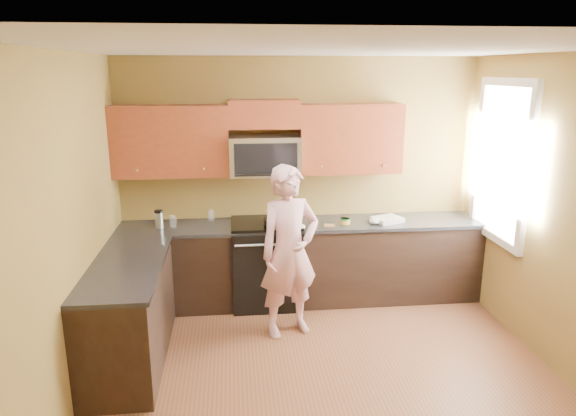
{
  "coord_description": "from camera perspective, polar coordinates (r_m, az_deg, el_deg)",
  "views": [
    {
      "loc": [
        -0.75,
        -3.77,
        2.56
      ],
      "look_at": [
        -0.2,
        1.3,
        1.2
      ],
      "focal_mm": 32.51,
      "sensor_mm": 36.0,
      "label": 1
    }
  ],
  "objects": [
    {
      "name": "floor",
      "position": [
        4.62,
        4.43,
        -18.79
      ],
      "size": [
        4.0,
        4.0,
        0.0
      ],
      "primitive_type": "plane",
      "color": "brown",
      "rests_on": "ground"
    },
    {
      "name": "ceiling",
      "position": [
        3.84,
        5.27,
        16.96
      ],
      "size": [
        4.0,
        4.0,
        0.0
      ],
      "primitive_type": "plane",
      "rotation": [
        3.14,
        0.0,
        0.0
      ],
      "color": "white",
      "rests_on": "ground"
    },
    {
      "name": "wall_back",
      "position": [
        5.94,
        1.2,
        3.18
      ],
      "size": [
        4.0,
        0.0,
        4.0
      ],
      "primitive_type": "plane",
      "rotation": [
        1.57,
        0.0,
        0.0
      ],
      "color": "brown",
      "rests_on": "ground"
    },
    {
      "name": "wall_front",
      "position": [
        2.27,
        14.8,
        -17.85
      ],
      "size": [
        4.0,
        0.0,
        4.0
      ],
      "primitive_type": "plane",
      "rotation": [
        -1.57,
        0.0,
        0.0
      ],
      "color": "brown",
      "rests_on": "ground"
    },
    {
      "name": "wall_left",
      "position": [
        4.15,
        -23.47,
        -3.29
      ],
      "size": [
        0.0,
        4.0,
        4.0
      ],
      "primitive_type": "plane",
      "rotation": [
        1.57,
        0.0,
        1.57
      ],
      "color": "brown",
      "rests_on": "ground"
    },
    {
      "name": "wall_right",
      "position": [
        4.82,
        28.89,
        -1.52
      ],
      "size": [
        0.0,
        4.0,
        4.0
      ],
      "primitive_type": "plane",
      "rotation": [
        1.57,
        0.0,
        -1.57
      ],
      "color": "brown",
      "rests_on": "ground"
    },
    {
      "name": "cabinet_back_run",
      "position": [
        5.91,
        1.52,
        -6.08
      ],
      "size": [
        4.0,
        0.6,
        0.88
      ],
      "primitive_type": "cube",
      "color": "black",
      "rests_on": "floor"
    },
    {
      "name": "cabinet_left_run",
      "position": [
        4.95,
        -16.96,
        -11.13
      ],
      "size": [
        0.6,
        1.6,
        0.88
      ],
      "primitive_type": "cube",
      "color": "black",
      "rests_on": "floor"
    },
    {
      "name": "countertop_back",
      "position": [
        5.75,
        1.57,
        -1.84
      ],
      "size": [
        4.0,
        0.62,
        0.04
      ],
      "primitive_type": "cube",
      "color": "black",
      "rests_on": "cabinet_back_run"
    },
    {
      "name": "countertop_left",
      "position": [
        4.77,
        -17.26,
        -6.15
      ],
      "size": [
        0.62,
        1.6,
        0.04
      ],
      "primitive_type": "cube",
      "color": "black",
      "rests_on": "cabinet_left_run"
    },
    {
      "name": "stove",
      "position": [
        5.84,
        -2.36,
        -5.99
      ],
      "size": [
        0.76,
        0.65,
        0.95
      ],
      "primitive_type": null,
      "color": "black",
      "rests_on": "floor"
    },
    {
      "name": "microwave",
      "position": [
        5.69,
        -2.55,
        3.67
      ],
      "size": [
        0.76,
        0.4,
        0.42
      ],
      "primitive_type": null,
      "color": "silver",
      "rests_on": "wall_back"
    },
    {
      "name": "upper_cab_left",
      "position": [
        5.75,
        -12.48,
        3.45
      ],
      "size": [
        1.22,
        0.33,
        0.75
      ],
      "primitive_type": null,
      "color": "brown",
      "rests_on": "wall_back"
    },
    {
      "name": "upper_cab_right",
      "position": [
        5.86,
        6.67,
        3.91
      ],
      "size": [
        1.12,
        0.33,
        0.75
      ],
      "primitive_type": null,
      "color": "brown",
      "rests_on": "wall_back"
    },
    {
      "name": "upper_cab_over_mw",
      "position": [
        5.63,
        -2.65,
        10.24
      ],
      "size": [
        0.76,
        0.33,
        0.3
      ],
      "primitive_type": "cube",
      "color": "brown",
      "rests_on": "wall_back"
    },
    {
      "name": "window",
      "position": [
        5.74,
        22.38,
        4.69
      ],
      "size": [
        0.06,
        1.06,
        1.66
      ],
      "primitive_type": null,
      "color": "white",
      "rests_on": "wall_right"
    },
    {
      "name": "woman",
      "position": [
        5.06,
        0.15,
        -4.82
      ],
      "size": [
        0.73,
        0.6,
        1.7
      ],
      "primitive_type": "imported",
      "rotation": [
        0.0,
        0.0,
        0.37
      ],
      "color": "pink",
      "rests_on": "floor"
    },
    {
      "name": "frying_pan",
      "position": [
        5.59,
        -1.17,
        -1.8
      ],
      "size": [
        0.39,
        0.55,
        0.07
      ],
      "primitive_type": null,
      "rotation": [
        0.0,
        0.0,
        0.23
      ],
      "color": "black",
      "rests_on": "stove"
    },
    {
      "name": "butter_tub",
      "position": [
        5.75,
        6.26,
        -1.73
      ],
      "size": [
        0.13,
        0.13,
        0.08
      ],
      "primitive_type": null,
      "rotation": [
        0.0,
        0.0,
        -0.13
      ],
      "color": "yellow",
      "rests_on": "countertop_back"
    },
    {
      "name": "toast_slice",
      "position": [
        5.64,
        4.56,
        -1.95
      ],
      "size": [
        0.13,
        0.13,
        0.01
      ],
      "primitive_type": "cube",
      "rotation": [
        0.0,
        0.0,
        -0.16
      ],
      "color": "#B27F47",
      "rests_on": "countertop_back"
    },
    {
      "name": "napkin_a",
      "position": [
        5.5,
        1.34,
        -2.07
      ],
      "size": [
        0.14,
        0.14,
        0.06
      ],
      "primitive_type": "ellipsoid",
      "rotation": [
        0.0,
        0.0,
        -0.26
      ],
      "color": "silver",
      "rests_on": "countertop_back"
    },
    {
      "name": "napkin_b",
      "position": [
        5.77,
        9.41,
        -1.44
      ],
      "size": [
        0.16,
        0.17,
        0.07
      ],
      "primitive_type": "ellipsoid",
      "rotation": [
        0.0,
        0.0,
        0.36
      ],
      "color": "silver",
      "rests_on": "countertop_back"
    },
    {
      "name": "dish_towel",
      "position": [
        5.89,
        10.82,
        -1.24
      ],
      "size": [
        0.37,
        0.33,
        0.05
      ],
      "primitive_type": "cube",
      "rotation": [
        0.0,
        0.0,
        0.38
      ],
      "color": "white",
      "rests_on": "countertop_back"
    },
    {
      "name": "travel_mug",
      "position": [
        5.72,
        -13.86,
        -2.17
      ],
      "size": [
        0.1,
        0.1,
        0.2
      ],
      "primitive_type": null,
      "rotation": [
        0.0,
        0.0,
        0.13
      ],
      "color": "silver",
      "rests_on": "countertop_back"
    },
    {
      "name": "glass_a",
      "position": [
        5.73,
        -12.47,
        -1.43
      ],
      "size": [
        0.09,
        0.09,
        0.12
      ],
      "primitive_type": "cylinder",
      "rotation": [
        0.0,
        0.0,
        -0.32
      ],
      "color": "silver",
      "rests_on": "countertop_back"
    },
    {
      "name": "glass_b",
      "position": [
        5.89,
        -8.42,
        -0.78
      ],
      "size": [
        0.08,
        0.08,
        0.12
      ],
      "primitive_type": "cylinder",
      "rotation": [
        0.0,
        0.0,
        -0.19
      ],
      "color": "silver",
      "rests_on": "countertop_back"
    }
  ]
}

